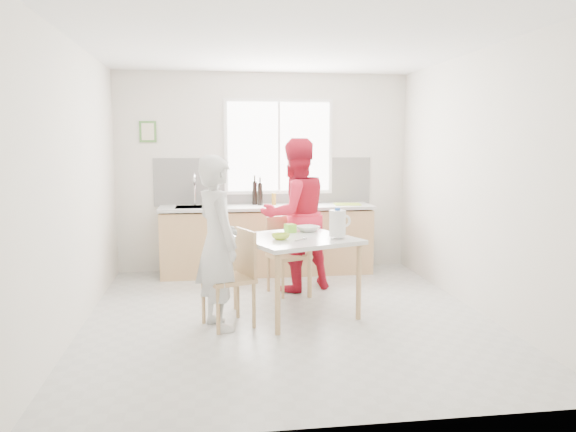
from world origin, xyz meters
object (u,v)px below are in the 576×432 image
person_white (217,243)px  wine_bottle_a (255,193)px  milk_jug (338,223)px  chair_far (286,251)px  person_red (295,215)px  wine_bottle_b (260,194)px  dining_table (295,245)px  bowl_green (281,237)px  bowl_white (308,229)px  chair_left (235,273)px

person_white → wine_bottle_a: bearing=-34.9°
milk_jug → wine_bottle_a: bearing=85.0°
milk_jug → chair_far: bearing=88.6°
person_red → milk_jug: 1.15m
wine_bottle_a → wine_bottle_b: 0.10m
dining_table → person_white: person_white is taller
person_red → wine_bottle_a: 1.13m
milk_jug → wine_bottle_a: size_ratio=0.90×
person_red → bowl_green: size_ratio=9.88×
person_white → person_red: person_red is taller
wine_bottle_b → person_white: bearing=-105.2°
chair_far → wine_bottle_b: 1.23m
dining_table → person_white: size_ratio=0.82×
person_red → bowl_green: 1.15m
bowl_green → bowl_white: (0.35, 0.46, 0.00)m
chair_left → person_white: bearing=-90.0°
person_white → wine_bottle_b: bearing=-36.8°
chair_left → bowl_white: chair_left is taller
wine_bottle_a → milk_jug: bearing=-73.4°
bowl_green → wine_bottle_a: 2.16m
bowl_white → wine_bottle_b: bearing=102.7°
bowl_white → wine_bottle_b: 1.67m
chair_left → person_white: (-0.16, -0.06, 0.31)m
bowl_white → wine_bottle_a: bearing=104.3°
chair_far → bowl_white: chair_far is taller
chair_far → bowl_green: chair_far is taller
chair_far → wine_bottle_a: wine_bottle_a is taller
bowl_white → person_white: bearing=-146.2°
dining_table → wine_bottle_a: (-0.24, 2.03, 0.36)m
dining_table → wine_bottle_a: 2.07m
person_white → bowl_white: bearing=-77.8°
dining_table → milk_jug: milk_jug is taller
milk_jug → bowl_white: bearing=92.6°
milk_jug → wine_bottle_b: wine_bottle_b is taller
wine_bottle_a → wine_bottle_b: wine_bottle_a is taller
person_red → wine_bottle_b: size_ratio=6.03×
wine_bottle_b → bowl_white: bearing=-77.3°
bowl_green → wine_bottle_b: (-0.01, 2.07, 0.24)m
bowl_green → wine_bottle_a: bearing=92.0°
person_white → milk_jug: person_white is taller
dining_table → chair_far: size_ratio=1.52×
wine_bottle_a → bowl_green: bearing=-88.0°
chair_left → person_red: bearing=126.0°
chair_far → wine_bottle_a: size_ratio=2.79×
bowl_green → chair_far: bearing=79.2°
bowl_green → wine_bottle_b: wine_bottle_b is taller
chair_far → person_red: size_ratio=0.49×
dining_table → wine_bottle_a: bearing=96.8°
person_white → bowl_white: 1.18m
milk_jug → bowl_green: bearing=156.2°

